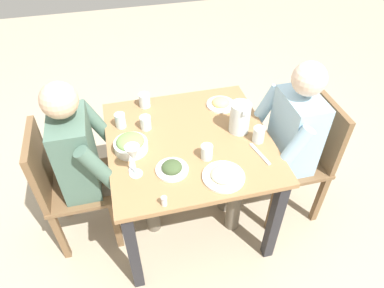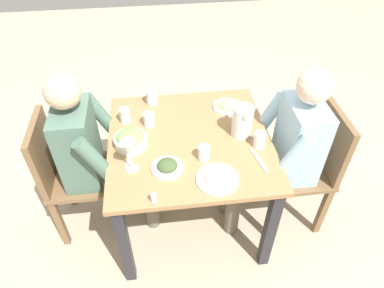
% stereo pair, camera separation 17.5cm
% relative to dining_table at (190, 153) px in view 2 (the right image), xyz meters
% --- Properties ---
extents(ground_plane, '(8.00, 8.00, 0.00)m').
position_rel_dining_table_xyz_m(ground_plane, '(0.00, 0.00, -0.61)').
color(ground_plane, tan).
extents(dining_table, '(0.94, 0.94, 0.73)m').
position_rel_dining_table_xyz_m(dining_table, '(0.00, 0.00, 0.00)').
color(dining_table, '#997047').
rests_on(dining_table, ground_plane).
extents(chair_near, '(0.40, 0.40, 0.88)m').
position_rel_dining_table_xyz_m(chair_near, '(-0.07, -0.76, -0.11)').
color(chair_near, brown).
rests_on(chair_near, ground_plane).
extents(chair_far, '(0.40, 0.40, 0.88)m').
position_rel_dining_table_xyz_m(chair_far, '(0.05, 0.76, -0.11)').
color(chair_far, brown).
rests_on(chair_far, ground_plane).
extents(diner_near, '(0.48, 0.53, 1.18)m').
position_rel_dining_table_xyz_m(diner_near, '(-0.07, -0.55, 0.03)').
color(diner_near, '#9EC6E0').
rests_on(diner_near, ground_plane).
extents(diner_far, '(0.48, 0.53, 1.18)m').
position_rel_dining_table_xyz_m(diner_far, '(0.05, 0.55, 0.03)').
color(diner_far, '#4C6B5B').
rests_on(diner_far, ground_plane).
extents(water_pitcher, '(0.16, 0.12, 0.19)m').
position_rel_dining_table_xyz_m(water_pitcher, '(0.01, -0.31, 0.21)').
color(water_pitcher, silver).
rests_on(water_pitcher, dining_table).
extents(salad_bowl, '(0.19, 0.19, 0.09)m').
position_rel_dining_table_xyz_m(salad_bowl, '(-0.01, 0.34, 0.16)').
color(salad_bowl, white).
rests_on(salad_bowl, dining_table).
extents(plate_fries, '(0.18, 0.18, 0.05)m').
position_rel_dining_table_xyz_m(plate_fries, '(0.27, -0.28, 0.13)').
color(plate_fries, white).
rests_on(plate_fries, dining_table).
extents(plate_beans, '(0.22, 0.22, 0.04)m').
position_rel_dining_table_xyz_m(plate_beans, '(-0.33, -0.10, 0.13)').
color(plate_beans, white).
rests_on(plate_beans, dining_table).
extents(plate_dolmas, '(0.18, 0.18, 0.06)m').
position_rel_dining_table_xyz_m(plate_dolmas, '(-0.22, 0.15, 0.13)').
color(plate_dolmas, white).
rests_on(plate_dolmas, dining_table).
extents(water_glass_far_right, '(0.07, 0.07, 0.09)m').
position_rel_dining_table_xyz_m(water_glass_far_right, '(-0.17, -0.06, 0.16)').
color(water_glass_far_right, silver).
rests_on(water_glass_far_right, dining_table).
extents(water_glass_near_left, '(0.07, 0.07, 0.09)m').
position_rel_dining_table_xyz_m(water_glass_near_left, '(0.39, 0.20, 0.16)').
color(water_glass_near_left, silver).
rests_on(water_glass_near_left, dining_table).
extents(water_glass_far_left, '(0.07, 0.07, 0.09)m').
position_rel_dining_table_xyz_m(water_glass_far_left, '(-0.11, -0.38, 0.16)').
color(water_glass_far_left, silver).
rests_on(water_glass_far_left, dining_table).
extents(water_glass_near_right, '(0.06, 0.06, 0.09)m').
position_rel_dining_table_xyz_m(water_glass_near_right, '(0.21, 0.37, 0.16)').
color(water_glass_near_right, silver).
rests_on(water_glass_near_right, dining_table).
extents(water_glass_by_pitcher, '(0.07, 0.07, 0.09)m').
position_rel_dining_table_xyz_m(water_glass_by_pitcher, '(0.16, 0.23, 0.16)').
color(water_glass_by_pitcher, silver).
rests_on(water_glass_by_pitcher, dining_table).
extents(wine_glass, '(0.08, 0.08, 0.20)m').
position_rel_dining_table_xyz_m(wine_glass, '(-0.20, 0.33, 0.26)').
color(wine_glass, silver).
rests_on(wine_glass, dining_table).
extents(salt_shaker, '(0.03, 0.03, 0.05)m').
position_rel_dining_table_xyz_m(salt_shaker, '(-0.43, 0.23, 0.14)').
color(salt_shaker, white).
rests_on(salt_shaker, dining_table).
extents(fork_near, '(0.17, 0.06, 0.01)m').
position_rel_dining_table_xyz_m(fork_near, '(-0.10, 0.34, 0.12)').
color(fork_near, silver).
rests_on(fork_near, dining_table).
extents(knife_near, '(0.18, 0.06, 0.01)m').
position_rel_dining_table_xyz_m(knife_near, '(-0.22, -0.35, 0.12)').
color(knife_near, silver).
rests_on(knife_near, dining_table).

